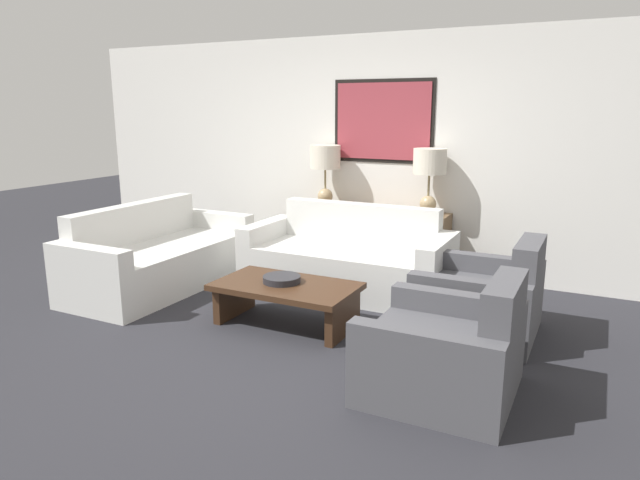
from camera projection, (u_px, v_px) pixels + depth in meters
ground_plane at (271, 341)px, 4.62m from camera, size 20.00×20.00×0.00m
back_wall at (384, 154)px, 6.50m from camera, size 8.19×0.12×2.65m
console_table at (373, 241)px, 6.49m from camera, size 1.69×0.37×0.73m
table_lamp_left at (325, 163)px, 6.56m from camera, size 0.35×0.35×0.70m
table_lamp_right at (429, 168)px, 6.02m from camera, size 0.35×0.35×0.70m
couch_by_back_wall at (348, 262)px, 5.88m from camera, size 2.09×0.93×0.86m
couch_by_side at (160, 259)px, 6.01m from camera, size 0.93×2.09×0.86m
coffee_table at (286, 294)px, 4.91m from camera, size 1.21×0.70×0.37m
decorative_bowl at (282, 279)px, 4.93m from camera, size 0.33×0.33×0.06m
armchair_near_back_wall at (483, 301)px, 4.74m from camera, size 0.94×0.95×0.83m
armchair_near_camera at (447, 354)px, 3.72m from camera, size 0.94×0.95×0.83m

